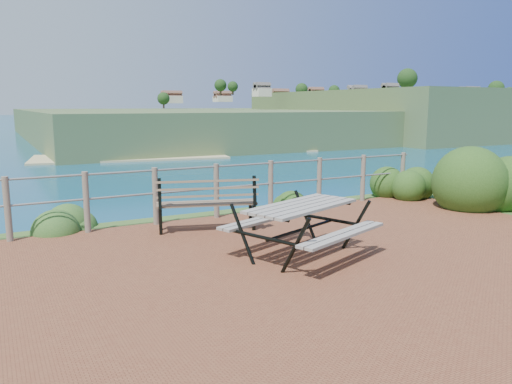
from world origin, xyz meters
The scene contains 9 objects.
ground centered at (0.00, 0.00, 0.00)m, with size 10.00×7.00×0.12m, color brown.
safety_railing centered at (0.00, 3.35, 0.57)m, with size 9.40×0.10×1.00m.
distant_bay centered at (173.07, 202.61, -1.52)m, with size 290.00×232.36×24.00m.
picnic_table centered at (0.06, 0.62, 0.46)m, with size 1.84×1.41×0.72m.
park_bench centered at (-0.52, 2.56, 0.61)m, with size 1.69×0.88×0.93m.
shrub_right_front centered at (5.18, 1.78, 0.00)m, with size 1.64×1.64×2.32m, color #1E3F13.
shrub_right_edge centered at (4.54, 3.28, 0.00)m, with size 1.01×1.01×1.44m, color #1E3F13.
shrub_lip_west centered at (-2.59, 3.84, 0.00)m, with size 0.83×0.83×0.60m, color #295821.
shrub_lip_east centered at (1.95, 3.87, 0.00)m, with size 0.80×0.80×0.55m, color #1E3F13.
Camera 1 is at (-3.63, -4.94, 2.07)m, focal length 35.00 mm.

